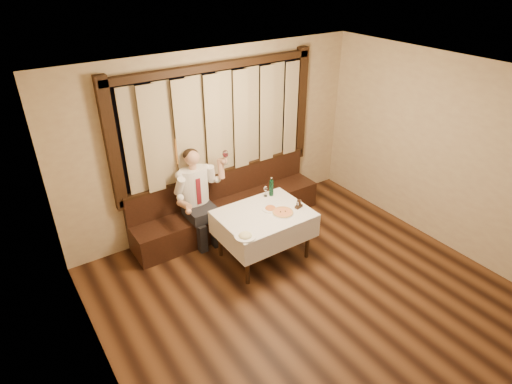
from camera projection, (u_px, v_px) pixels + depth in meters
room at (299, 187)px, 5.11m from camera, size 5.01×6.01×2.81m
banquette at (228, 208)px, 6.96m from camera, size 3.20×0.61×0.94m
dining_table at (264, 219)px, 6.05m from camera, size 1.27×0.97×0.76m
pizza at (283, 212)px, 5.99m from camera, size 0.31×0.31×0.03m
pasta_red at (270, 207)px, 6.07m from camera, size 0.25×0.25×0.08m
pasta_cream at (245, 234)px, 5.48m from camera, size 0.29×0.29×0.10m
green_bottle at (271, 188)px, 6.38m from camera, size 0.07×0.07×0.30m
table_wine_glass at (266, 189)px, 6.35m from camera, size 0.06×0.06×0.17m
cruet_caddy at (299, 205)px, 6.11m from camera, size 0.13×0.08×0.13m
seated_man at (197, 191)px, 6.35m from camera, size 0.84×0.63×1.49m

